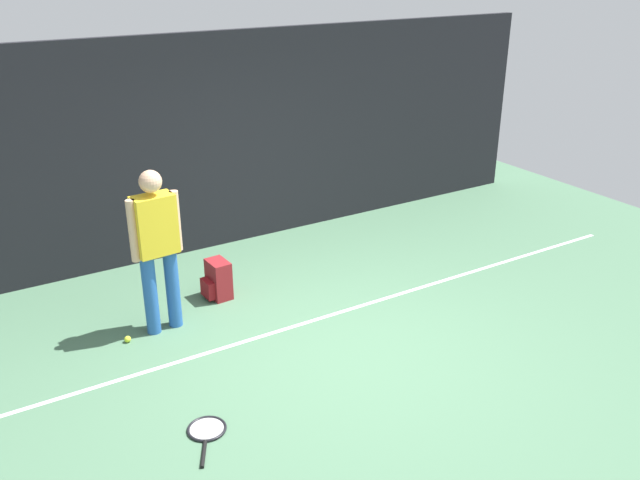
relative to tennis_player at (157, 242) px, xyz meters
The scene contains 7 objects.
ground_plane 2.08m from the tennis_player, 42.82° to the right, with size 12.00×12.00×0.00m, color #4C7556.
back_fence 2.24m from the tennis_player, 52.28° to the left, with size 10.00×0.10×2.72m, color black.
court_line 1.79m from the tennis_player, 26.22° to the right, with size 9.00×0.05×0.00m, color white.
tennis_player is the anchor object (origin of this frame).
tennis_racket 2.02m from the tennis_player, 99.03° to the right, with size 0.44×0.63×0.03m.
backpack 1.12m from the tennis_player, 24.89° to the left, with size 0.29×0.31×0.44m.
tennis_ball_near_player 1.02m from the tennis_player, behind, with size 0.07×0.07×0.07m, color #CCE033.
Camera 1 is at (-3.15, -4.74, 3.58)m, focal length 37.92 mm.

